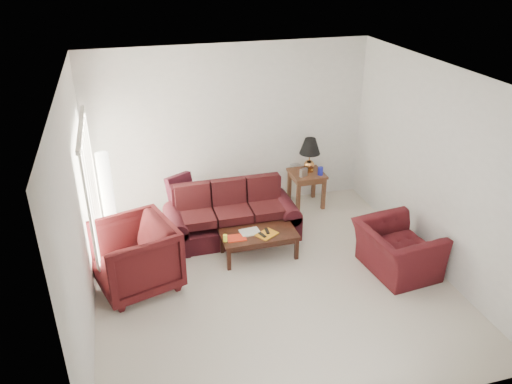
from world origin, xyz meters
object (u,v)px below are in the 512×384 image
(armchair_right, at_px, (397,250))
(coffee_table, at_px, (259,244))
(floor_lamp, at_px, (107,194))
(armchair_left, at_px, (135,257))
(sofa, at_px, (232,213))
(end_table, at_px, (306,189))

(armchair_right, relative_size, coffee_table, 0.96)
(floor_lamp, relative_size, armchair_left, 1.35)
(armchair_right, bearing_deg, floor_lamp, 54.77)
(coffee_table, bearing_deg, sofa, 110.21)
(armchair_left, relative_size, armchair_right, 0.97)
(end_table, relative_size, armchair_right, 0.59)
(sofa, bearing_deg, coffee_table, -71.96)
(sofa, relative_size, end_table, 3.30)
(end_table, distance_m, armchair_right, 2.43)
(sofa, xyz_separation_m, armchair_left, (-1.63, -0.95, 0.05))
(floor_lamp, bearing_deg, end_table, 1.03)
(armchair_right, xyz_separation_m, coffee_table, (-1.87, 0.94, -0.16))
(floor_lamp, distance_m, armchair_left, 1.70)
(armchair_left, relative_size, coffee_table, 0.93)
(floor_lamp, bearing_deg, coffee_table, -31.67)
(floor_lamp, distance_m, coffee_table, 2.67)
(armchair_right, bearing_deg, armchair_left, 74.27)
(end_table, relative_size, coffee_table, 0.56)
(sofa, xyz_separation_m, coffee_table, (0.28, -0.67, -0.24))
(end_table, relative_size, armchair_left, 0.60)
(sofa, height_order, armchair_left, armchair_left)
(floor_lamp, distance_m, armchair_right, 4.72)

